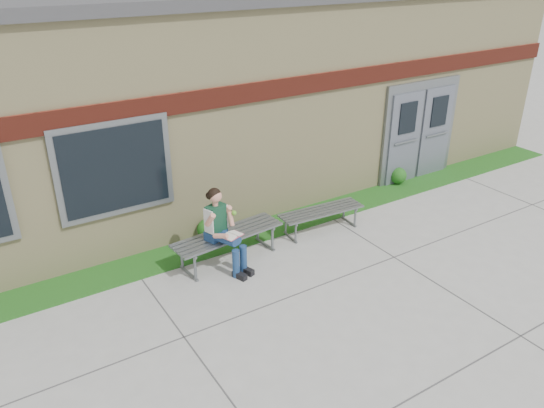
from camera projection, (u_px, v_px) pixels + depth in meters
ground at (370, 289)px, 8.46m from camera, size 80.00×80.00×0.00m
grass_strip at (281, 224)px, 10.44m from camera, size 16.00×0.80×0.02m
school_building at (201, 85)px, 12.12m from camera, size 16.20×6.22×4.20m
bench_left at (228, 239)px, 9.09m from camera, size 2.03×0.74×0.51m
bench_right at (321, 215)px, 10.08m from camera, size 1.70×0.58×0.44m
girl at (223, 228)px, 8.68m from camera, size 0.61×0.88×1.44m
shrub_mid at (207, 229)px, 9.83m from camera, size 0.38×0.38×0.38m
shrub_east at (398, 176)px, 12.17m from camera, size 0.38×0.38×0.38m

